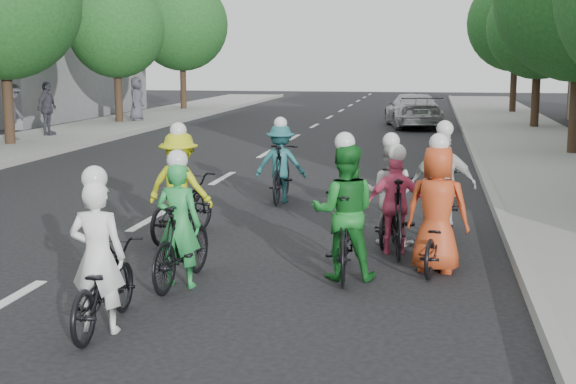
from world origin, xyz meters
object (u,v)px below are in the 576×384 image
(cyclist_0, at_px, (101,277))
(cyclist_3, at_px, (396,211))
(cyclist_4, at_px, (437,223))
(follow_car_lead, at_px, (413,111))
(cyclist_6, at_px, (390,204))
(cyclist_8, at_px, (443,198))
(spectator_2, at_px, (136,99))
(spectator_0, at_px, (13,112))
(cyclist_2, at_px, (181,197))
(cyclist_1, at_px, (344,223))
(cyclist_7, at_px, (281,169))
(cyclist_5, at_px, (181,237))
(follow_car_trail, at_px, (409,105))
(spectator_1, at_px, (47,108))

(cyclist_0, xyz_separation_m, cyclist_3, (2.86, 3.93, 0.06))
(cyclist_4, xyz_separation_m, follow_car_lead, (-0.87, 22.55, 0.04))
(cyclist_6, height_order, cyclist_8, cyclist_8)
(cyclist_4, bearing_deg, cyclist_8, -83.03)
(cyclist_0, xyz_separation_m, spectator_2, (-9.17, 25.26, 0.52))
(cyclist_3, height_order, cyclist_6, cyclist_6)
(cyclist_4, relative_size, cyclist_8, 0.95)
(follow_car_lead, xyz_separation_m, spectator_0, (-12.71, -8.90, 0.38))
(cyclist_8, bearing_deg, cyclist_2, 11.11)
(cyclist_3, bearing_deg, cyclist_0, 47.47)
(cyclist_1, xyz_separation_m, cyclist_4, (1.17, 0.52, -0.06))
(follow_car_lead, height_order, spectator_0, spectator_0)
(cyclist_3, bearing_deg, spectator_0, -50.83)
(cyclist_0, xyz_separation_m, follow_car_lead, (2.57, 25.54, 0.13))
(cyclist_6, bearing_deg, cyclist_7, -48.03)
(cyclist_1, height_order, cyclist_8, cyclist_1)
(cyclist_6, height_order, spectator_2, spectator_2)
(cyclist_6, bearing_deg, cyclist_2, 11.43)
(cyclist_1, xyz_separation_m, cyclist_6, (0.48, 2.05, -0.11))
(cyclist_5, relative_size, cyclist_7, 0.93)
(cyclist_4, height_order, spectator_2, spectator_2)
(cyclist_0, bearing_deg, cyclist_7, -95.41)
(follow_car_trail, xyz_separation_m, spectator_2, (-11.44, -4.98, 0.45))
(cyclist_1, relative_size, spectator_2, 1.03)
(cyclist_7, xyz_separation_m, spectator_2, (-9.61, 17.51, 0.42))
(cyclist_4, distance_m, spectator_0, 19.26)
(cyclist_8, bearing_deg, follow_car_trail, -86.21)
(cyclist_2, bearing_deg, cyclist_3, -173.80)
(cyclist_1, relative_size, cyclist_4, 1.03)
(cyclist_0, bearing_deg, spectator_2, -72.20)
(cyclist_2, height_order, follow_car_trail, cyclist_2)
(cyclist_0, distance_m, cyclist_1, 3.35)
(cyclist_0, bearing_deg, cyclist_6, -123.41)
(cyclist_5, relative_size, follow_car_lead, 0.37)
(cyclist_1, distance_m, cyclist_6, 2.11)
(cyclist_8, height_order, follow_car_trail, cyclist_8)
(cyclist_8, xyz_separation_m, spectator_1, (-13.37, 13.43, 0.44))
(follow_car_trail, xyz_separation_m, spectator_0, (-12.41, -13.59, 0.44))
(cyclist_3, relative_size, cyclist_7, 1.01)
(follow_car_trail, bearing_deg, follow_car_lead, 85.57)
(cyclist_2, distance_m, cyclist_6, 3.25)
(cyclist_0, relative_size, spectator_1, 0.94)
(cyclist_3, bearing_deg, cyclist_6, -85.13)
(cyclist_4, xyz_separation_m, spectator_0, (-13.57, 13.66, 0.42))
(spectator_0, bearing_deg, follow_car_trail, -47.07)
(cyclist_1, distance_m, cyclist_8, 2.80)
(cyclist_8, distance_m, follow_car_lead, 20.60)
(follow_car_lead, bearing_deg, spectator_0, 25.31)
(cyclist_3, relative_size, spectator_1, 1.04)
(cyclist_7, bearing_deg, cyclist_6, 123.91)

